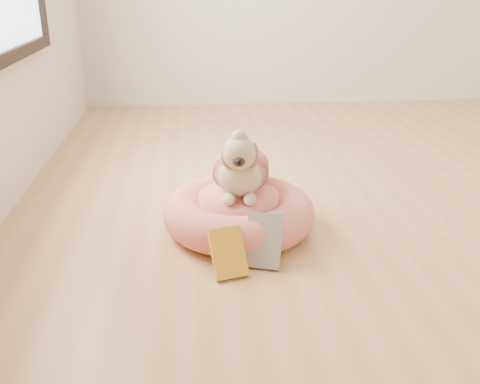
{
  "coord_description": "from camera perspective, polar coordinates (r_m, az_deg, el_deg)",
  "views": [
    {
      "loc": [
        -1.15,
        -2.25,
        1.01
      ],
      "look_at": [
        -0.96,
        -0.24,
        0.19
      ],
      "focal_mm": 40.0,
      "sensor_mm": 36.0,
      "label": 1
    }
  ],
  "objects": [
    {
      "name": "dog",
      "position": [
        2.21,
        0.07,
        3.75
      ],
      "size": [
        0.34,
        0.45,
        0.31
      ],
      "primitive_type": null,
      "rotation": [
        0.0,
        0.0,
        -0.13
      ],
      "color": "brown",
      "rests_on": "pet_bed"
    },
    {
      "name": "pet_bed",
      "position": [
        2.27,
        -0.12,
        -2.22
      ],
      "size": [
        0.64,
        0.64,
        0.17
      ],
      "color": "#FF8763",
      "rests_on": "floor"
    },
    {
      "name": "book_yellow",
      "position": [
        1.94,
        -1.27,
        -6.53
      ],
      "size": [
        0.15,
        0.15,
        0.17
      ],
      "primitive_type": "cube",
      "rotation": [
        -0.6,
        0.0,
        0.25
      ],
      "color": "yellow",
      "rests_on": "floor"
    },
    {
      "name": "floor",
      "position": [
        2.72,
        20.07,
        -1.22
      ],
      "size": [
        4.5,
        4.5,
        0.0
      ],
      "primitive_type": "plane",
      "color": "tan",
      "rests_on": "ground"
    },
    {
      "name": "book_white",
      "position": [
        2.0,
        2.55,
        -5.2
      ],
      "size": [
        0.16,
        0.15,
        0.19
      ],
      "primitive_type": "cube",
      "rotation": [
        -0.5,
        0.0,
        -0.32
      ],
      "color": "white",
      "rests_on": "floor"
    }
  ]
}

